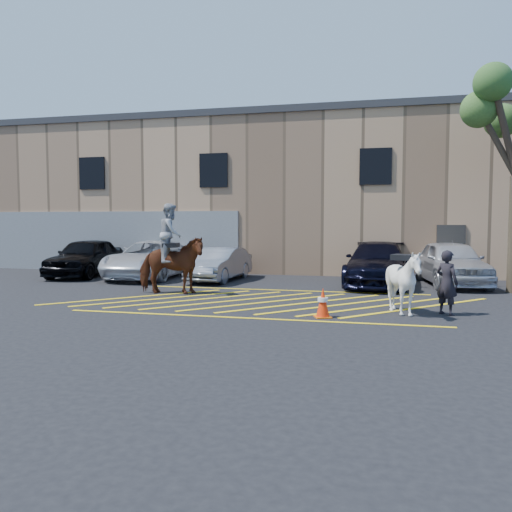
% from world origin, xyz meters
% --- Properties ---
extents(ground, '(90.00, 90.00, 0.00)m').
position_xyz_m(ground, '(0.00, 0.00, 0.00)').
color(ground, black).
rests_on(ground, ground).
extents(car_black_suv, '(2.37, 4.93, 1.62)m').
position_xyz_m(car_black_suv, '(-9.02, 4.73, 0.81)').
color(car_black_suv, black).
rests_on(car_black_suv, ground).
extents(car_white_pickup, '(2.57, 5.50, 1.52)m').
position_xyz_m(car_white_pickup, '(-6.05, 4.82, 0.76)').
color(car_white_pickup, silver).
rests_on(car_white_pickup, ground).
extents(car_silver_sedan, '(1.72, 4.06, 1.30)m').
position_xyz_m(car_silver_sedan, '(-2.94, 4.43, 0.65)').
color(car_silver_sedan, gray).
rests_on(car_silver_sedan, ground).
extents(car_blue_suv, '(2.51, 5.54, 1.57)m').
position_xyz_m(car_blue_suv, '(3.12, 4.52, 0.79)').
color(car_blue_suv, black).
rests_on(car_blue_suv, ground).
extents(car_white_suv, '(2.55, 5.05, 1.65)m').
position_xyz_m(car_white_suv, '(5.75, 5.07, 0.83)').
color(car_white_suv, silver).
rests_on(car_white_suv, ground).
extents(handler, '(0.70, 0.69, 1.63)m').
position_xyz_m(handler, '(4.74, -1.23, 0.81)').
color(handler, black).
rests_on(handler, ground).
extents(warehouse, '(32.42, 10.20, 7.30)m').
position_xyz_m(warehouse, '(-0.01, 11.99, 3.65)').
color(warehouse, tan).
rests_on(warehouse, ground).
extents(hatching_zone, '(12.60, 5.12, 0.01)m').
position_xyz_m(hatching_zone, '(-0.00, -0.30, 0.01)').
color(hatching_zone, yellow).
rests_on(hatching_zone, ground).
extents(mounted_bay, '(2.33, 1.32, 2.91)m').
position_xyz_m(mounted_bay, '(-3.39, 0.57, 1.17)').
color(mounted_bay, '#5A2315').
rests_on(mounted_bay, ground).
extents(saddled_white, '(1.79, 1.87, 1.63)m').
position_xyz_m(saddled_white, '(3.69, -1.47, 0.82)').
color(saddled_white, white).
rests_on(saddled_white, ground).
extents(traffic_cone, '(0.49, 0.49, 0.73)m').
position_xyz_m(traffic_cone, '(1.75, -2.27, 0.37)').
color(traffic_cone, '#FF650A').
rests_on(traffic_cone, ground).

